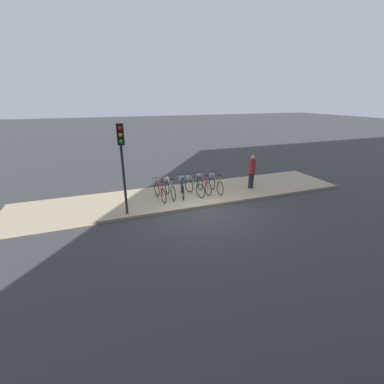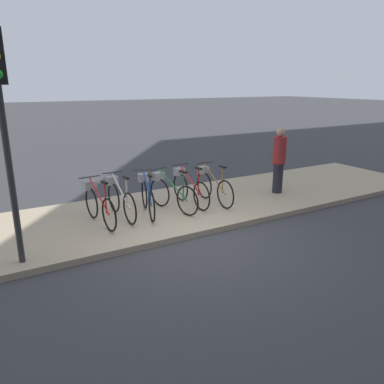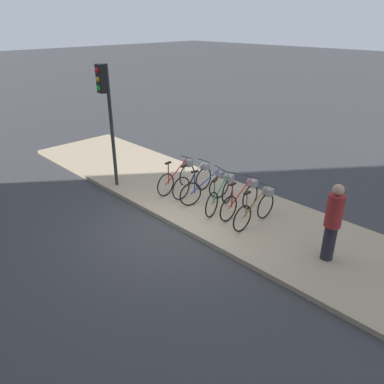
% 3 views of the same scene
% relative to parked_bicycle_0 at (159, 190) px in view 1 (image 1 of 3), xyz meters
% --- Properties ---
extents(ground_plane, '(120.00, 120.00, 0.00)m').
position_rel_parked_bicycle_0_xyz_m(ground_plane, '(1.41, -1.46, -0.56)').
color(ground_plane, '#38383A').
extents(sidewalk, '(15.77, 3.17, 0.12)m').
position_rel_parked_bicycle_0_xyz_m(sidewalk, '(1.41, 0.13, -0.50)').
color(sidewalk, tan).
rests_on(sidewalk, ground_plane).
extents(parked_bicycle_0, '(0.46, 1.60, 0.99)m').
position_rel_parked_bicycle_0_xyz_m(parked_bicycle_0, '(0.00, 0.00, 0.00)').
color(parked_bicycle_0, black).
rests_on(parked_bicycle_0, sidewalk).
extents(parked_bicycle_1, '(0.46, 1.61, 0.99)m').
position_rel_parked_bicycle_0_xyz_m(parked_bicycle_1, '(0.52, 0.15, 0.00)').
color(parked_bicycle_1, black).
rests_on(parked_bicycle_1, sidewalk).
extents(parked_bicycle_2, '(0.54, 1.57, 0.99)m').
position_rel_parked_bicycle_0_xyz_m(parked_bicycle_2, '(1.12, 0.06, 0.00)').
color(parked_bicycle_2, black).
rests_on(parked_bicycle_2, sidewalk).
extents(parked_bicycle_3, '(0.57, 1.56, 0.99)m').
position_rel_parked_bicycle_0_xyz_m(parked_bicycle_3, '(1.67, 0.01, 0.00)').
color(parked_bicycle_3, black).
rests_on(parked_bicycle_3, sidewalk).
extents(parked_bicycle_4, '(0.46, 1.61, 0.99)m').
position_rel_parked_bicycle_0_xyz_m(parked_bicycle_4, '(2.24, 0.16, 0.00)').
color(parked_bicycle_4, black).
rests_on(parked_bicycle_4, sidewalk).
extents(parked_bicycle_5, '(0.46, 1.61, 0.99)m').
position_rel_parked_bicycle_0_xyz_m(parked_bicycle_5, '(2.82, 0.01, 0.00)').
color(parked_bicycle_5, black).
rests_on(parked_bicycle_5, sidewalk).
extents(pedestrian, '(0.34, 0.34, 1.72)m').
position_rel_parked_bicycle_0_xyz_m(pedestrian, '(4.78, -0.14, 0.47)').
color(pedestrian, '#23232D').
rests_on(pedestrian, sidewalk).
extents(traffic_light, '(0.24, 0.40, 3.54)m').
position_rel_parked_bicycle_0_xyz_m(traffic_light, '(-1.61, -1.22, 2.11)').
color(traffic_light, '#2D2D2D').
rests_on(traffic_light, sidewalk).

